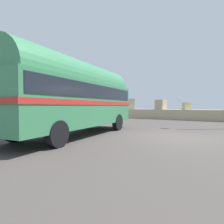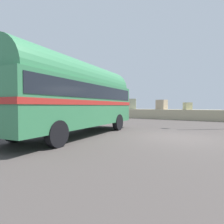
% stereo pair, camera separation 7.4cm
% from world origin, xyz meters
% --- Properties ---
extents(ground, '(32.00, 26.00, 0.02)m').
position_xyz_m(ground, '(0.00, 0.00, 0.01)').
color(ground, '#433D3A').
extents(breakwater, '(31.36, 2.06, 2.38)m').
position_xyz_m(breakwater, '(-0.13, 11.81, 0.70)').
color(breakwater, tan).
rests_on(breakwater, ground).
extents(vintage_coach, '(3.61, 8.84, 3.70)m').
position_xyz_m(vintage_coach, '(-4.39, -2.05, 2.05)').
color(vintage_coach, black).
rests_on(vintage_coach, ground).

